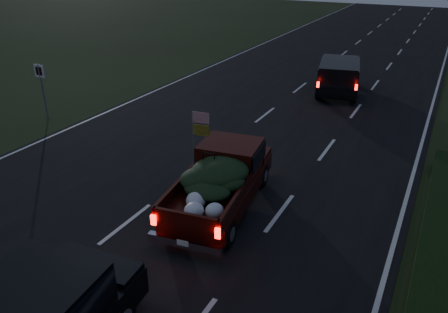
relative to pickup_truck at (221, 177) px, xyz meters
The scene contains 6 objects.
ground 2.98m from the pickup_truck, 132.00° to the right, with size 120.00×120.00×0.00m, color black.
road_asphalt 2.98m from the pickup_truck, 132.00° to the right, with size 14.00×120.00×0.02m, color black.
hedge_row 6.02m from the pickup_truck, ahead, with size 1.00×10.00×0.60m, color black.
route_sign 10.81m from the pickup_truck, 164.39° to the left, with size 0.55×0.08×2.50m.
pickup_truck is the anchor object (origin of this frame).
lead_suv 12.95m from the pickup_truck, 89.32° to the left, with size 2.93×5.09×1.37m.
Camera 1 is at (7.12, -7.75, 6.88)m, focal length 35.00 mm.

